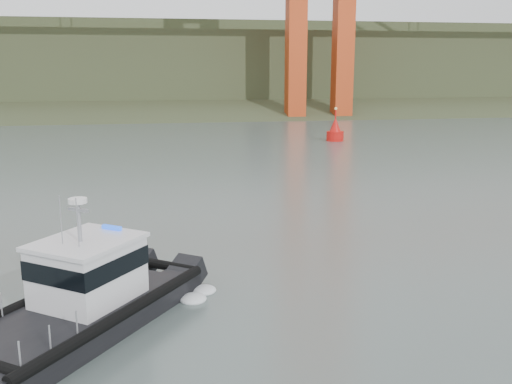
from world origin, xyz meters
TOP-DOWN VIEW (x-y plane):
  - ground at (0.00, 0.00)m, footprint 400.00×400.00m
  - headlands at (0.00, 125.50)m, footprint 500.00×105.36m
  - patrol_boat at (-7.48, 0.40)m, footprint 8.32×9.66m
  - nav_buoy at (15.79, 46.20)m, footprint 1.99×1.99m

SIDE VIEW (x-z plane):
  - ground at x=0.00m, z-range 0.00..0.00m
  - nav_buoy at x=15.79m, z-range -0.98..3.16m
  - patrol_boat at x=-7.48m, z-range -1.14..3.44m
  - headlands at x=0.00m, z-range -6.52..20.61m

